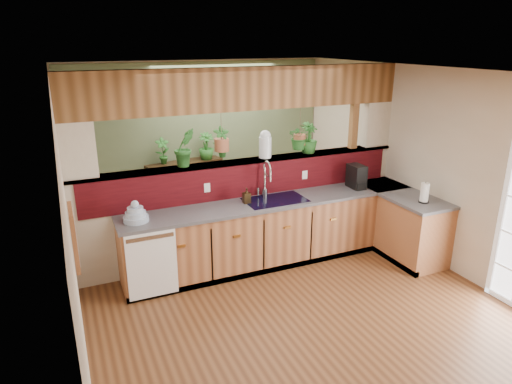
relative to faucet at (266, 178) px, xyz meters
name	(u,v)px	position (x,y,z in m)	size (l,w,h in m)	color
ground	(291,299)	(-0.18, -1.13, -1.18)	(4.60, 7.00, 0.01)	#59331B
ceiling	(298,74)	(-0.18, -1.13, 1.42)	(4.60, 7.00, 0.01)	brown
wall_back	(200,136)	(-0.18, 2.37, 0.12)	(4.60, 0.02, 2.60)	beige
wall_left	(69,230)	(-2.48, -1.13, 0.12)	(0.02, 7.00, 2.60)	beige
wall_right	(452,172)	(2.12, -1.13, 0.12)	(0.02, 7.00, 2.60)	beige
pass_through_partition	(249,174)	(-0.15, 0.22, 0.01)	(4.60, 0.21, 2.60)	beige
pass_through_ledge	(247,161)	(-0.18, 0.22, 0.19)	(4.60, 0.21, 0.04)	brown
header_beam	(246,89)	(-0.18, 0.22, 1.15)	(4.60, 0.15, 0.55)	brown
sage_backwall	(200,137)	(-0.18, 2.35, 0.12)	(4.55, 0.02, 2.55)	#596C49
countertop	(316,227)	(0.65, -0.26, -0.73)	(4.14, 1.52, 0.90)	brown
dishwasher	(152,265)	(-1.66, -0.46, -0.72)	(0.58, 0.03, 0.82)	white
navy_sink	(275,205)	(0.07, -0.15, -0.36)	(0.82, 0.50, 0.18)	black
framed_print	(74,237)	(-2.45, -1.93, 0.37)	(0.04, 0.35, 0.45)	brown
faucet	(266,178)	(0.00, 0.00, 0.00)	(0.22, 0.23, 0.51)	#B7B7B2
dish_stack	(136,215)	(-1.76, -0.17, -0.20)	(0.30, 0.30, 0.26)	#A5B9D5
soap_dispenser	(247,196)	(-0.33, -0.11, -0.17)	(0.09, 0.09, 0.20)	#322312
coffee_maker	(357,177)	(1.36, -0.15, -0.12)	(0.18, 0.30, 0.33)	black
paper_towel	(425,193)	(1.80, -1.02, -0.15)	(0.13, 0.13, 0.28)	black
glass_jar	(265,144)	(0.09, 0.22, 0.40)	(0.17, 0.17, 0.38)	silver
ledge_plant_left	(185,148)	(-1.03, 0.22, 0.46)	(0.27, 0.22, 0.49)	#21581F
ledge_plant_right	(309,138)	(0.77, 0.22, 0.43)	(0.24, 0.24, 0.44)	#21581F
hanging_plant_a	(221,132)	(-0.53, 0.22, 0.62)	(0.22, 0.19, 0.53)	brown
hanging_plant_b	(300,125)	(0.62, 0.22, 0.62)	(0.39, 0.36, 0.53)	brown
shelving_console	(186,186)	(-0.55, 2.12, -0.68)	(1.32, 0.35, 0.88)	black
shelf_plant_a	(163,151)	(-0.91, 2.12, -0.01)	(0.24, 0.16, 0.45)	#21581F
shelf_plant_b	(206,146)	(-0.15, 2.12, 0.00)	(0.26, 0.26, 0.46)	#21581F
floor_plant	(287,204)	(0.81, 0.92, -0.81)	(0.66, 0.57, 0.73)	#21581F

